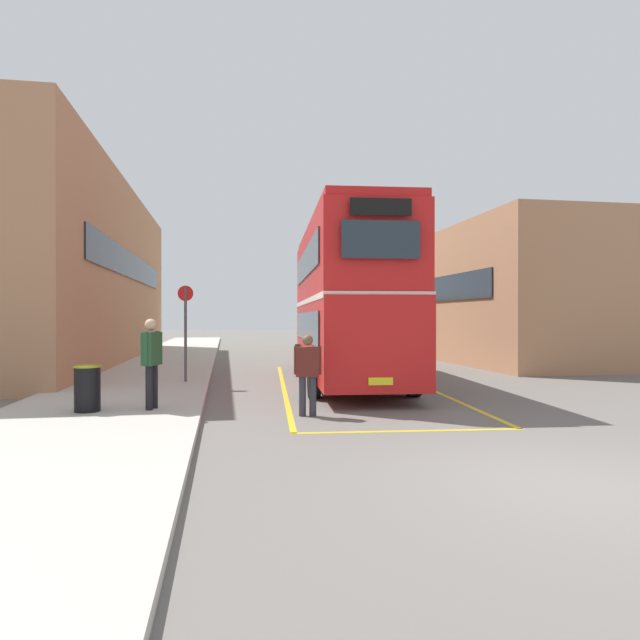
{
  "coord_description": "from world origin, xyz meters",
  "views": [
    {
      "loc": [
        -4.04,
        -5.83,
        1.97
      ],
      "look_at": [
        -0.66,
        13.9,
        1.87
      ],
      "focal_mm": 31.11,
      "sensor_mm": 36.0,
      "label": 1
    }
  ],
  "objects_px": {
    "double_decker_bus": "(345,300)",
    "litter_bin": "(87,388)",
    "bus_stop_sign": "(186,324)",
    "pedestrian_boarding": "(308,370)",
    "single_deck_bus": "(346,323)",
    "pedestrian_waiting_near": "(152,356)"
  },
  "relations": [
    {
      "from": "double_decker_bus",
      "to": "bus_stop_sign",
      "type": "relative_size",
      "value": 3.95
    },
    {
      "from": "double_decker_bus",
      "to": "pedestrian_boarding",
      "type": "distance_m",
      "value": 6.15
    },
    {
      "from": "double_decker_bus",
      "to": "bus_stop_sign",
      "type": "height_order",
      "value": "double_decker_bus"
    },
    {
      "from": "double_decker_bus",
      "to": "litter_bin",
      "type": "bearing_deg",
      "value": -140.54
    },
    {
      "from": "litter_bin",
      "to": "bus_stop_sign",
      "type": "height_order",
      "value": "bus_stop_sign"
    },
    {
      "from": "single_deck_bus",
      "to": "pedestrian_waiting_near",
      "type": "height_order",
      "value": "single_deck_bus"
    },
    {
      "from": "single_deck_bus",
      "to": "pedestrian_waiting_near",
      "type": "xyz_separation_m",
      "value": [
        -8.37,
        -19.95,
        -0.44
      ]
    },
    {
      "from": "pedestrian_boarding",
      "to": "bus_stop_sign",
      "type": "xyz_separation_m",
      "value": [
        -2.73,
        5.25,
        0.85
      ]
    },
    {
      "from": "litter_bin",
      "to": "bus_stop_sign",
      "type": "xyz_separation_m",
      "value": [
        1.53,
        4.8,
        1.19
      ]
    },
    {
      "from": "single_deck_bus",
      "to": "litter_bin",
      "type": "relative_size",
      "value": 10.09
    },
    {
      "from": "double_decker_bus",
      "to": "litter_bin",
      "type": "xyz_separation_m",
      "value": [
        -6.26,
        -5.15,
        -1.92
      ]
    },
    {
      "from": "pedestrian_boarding",
      "to": "pedestrian_waiting_near",
      "type": "xyz_separation_m",
      "value": [
        -3.07,
        0.53,
        0.27
      ]
    },
    {
      "from": "double_decker_bus",
      "to": "litter_bin",
      "type": "relative_size",
      "value": 12.03
    },
    {
      "from": "double_decker_bus",
      "to": "bus_stop_sign",
      "type": "xyz_separation_m",
      "value": [
        -4.73,
        -0.35,
        -0.73
      ]
    },
    {
      "from": "pedestrian_waiting_near",
      "to": "bus_stop_sign",
      "type": "distance_m",
      "value": 4.76
    },
    {
      "from": "single_deck_bus",
      "to": "pedestrian_boarding",
      "type": "xyz_separation_m",
      "value": [
        -5.3,
        -20.48,
        -0.71
      ]
    },
    {
      "from": "pedestrian_boarding",
      "to": "double_decker_bus",
      "type": "bearing_deg",
      "value": 70.4
    },
    {
      "from": "pedestrian_boarding",
      "to": "litter_bin",
      "type": "relative_size",
      "value": 1.81
    },
    {
      "from": "pedestrian_waiting_near",
      "to": "litter_bin",
      "type": "bearing_deg",
      "value": -176.11
    },
    {
      "from": "single_deck_bus",
      "to": "litter_bin",
      "type": "distance_m",
      "value": 22.22
    },
    {
      "from": "litter_bin",
      "to": "single_deck_bus",
      "type": "bearing_deg",
      "value": 64.48
    },
    {
      "from": "bus_stop_sign",
      "to": "pedestrian_boarding",
      "type": "bearing_deg",
      "value": -62.51
    }
  ]
}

